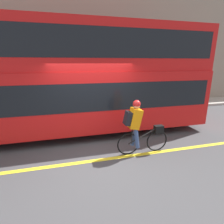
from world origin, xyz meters
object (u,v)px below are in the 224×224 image
(bus, at_px, (70,76))
(trash_bin, at_px, (1,105))
(cyclist_on_bike, at_px, (138,125))
(street_sign_post, at_px, (32,86))

(bus, bearing_deg, trash_bin, 139.44)
(cyclist_on_bike, distance_m, trash_bin, 7.01)
(bus, distance_m, street_sign_post, 3.33)
(trash_bin, bearing_deg, cyclist_on_bike, -45.17)
(cyclist_on_bike, bearing_deg, street_sign_post, 124.91)
(bus, relative_size, street_sign_post, 4.13)
(cyclist_on_bike, bearing_deg, bus, 127.80)
(street_sign_post, bearing_deg, trash_bin, 179.74)
(bus, relative_size, cyclist_on_bike, 6.17)
(street_sign_post, bearing_deg, cyclist_on_bike, -55.09)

